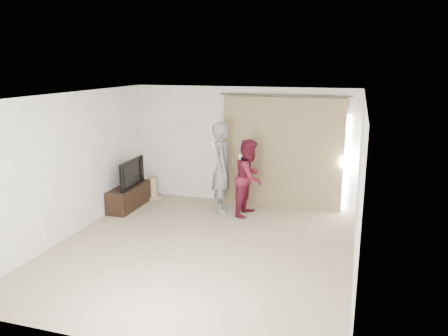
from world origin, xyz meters
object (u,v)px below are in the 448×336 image
Objects in this scene: person_man at (223,168)px; person_woman at (249,177)px; tv_console at (129,197)px; tv at (128,173)px.

person_man reaches higher than person_woman.
tv_console is 0.79× the size of person_woman.
tv is 2.07m from person_man.
person_woman reaches higher than tv_console.
tv_console is 2.71m from person_woman.
tv_console is at bearing -172.67° from person_woman.
tv is 0.54× the size of person_man.
person_woman is (0.60, -0.06, -0.15)m from person_man.
person_woman is at bearing -84.94° from tv.
tv is at bearing -168.92° from person_man.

